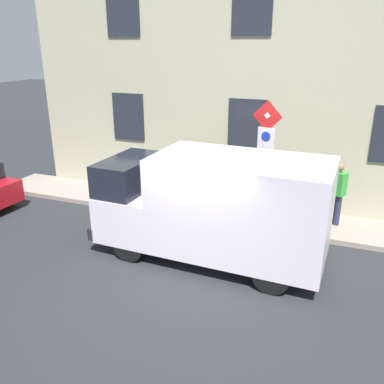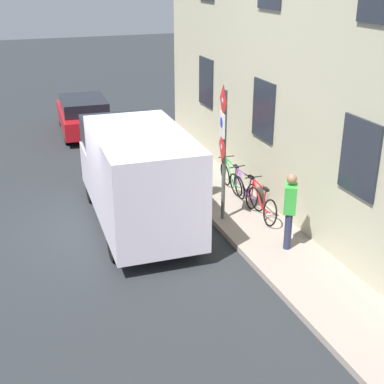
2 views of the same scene
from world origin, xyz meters
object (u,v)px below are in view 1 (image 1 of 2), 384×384
Objects in this scene: bicycle_red at (276,201)px; bicycle_purple at (247,197)px; pedestrian at (337,192)px; bicycle_green at (219,194)px; sign_post_stacked at (265,150)px; delivery_van at (214,205)px; litter_bin at (208,200)px.

bicycle_red is 1.00× the size of bicycle_purple.
pedestrian reaches higher than bicycle_red.
bicycle_green is 1.00× the size of pedestrian.
bicycle_purple is at bearing 118.07° from pedestrian.
sign_post_stacked reaches higher than delivery_van.
litter_bin reaches higher than bicycle_green.
sign_post_stacked is at bearing -108.67° from delivery_van.
bicycle_green is (0.00, 0.85, 0.00)m from bicycle_purple.
bicycle_green is at bearing 1.89° from bicycle_red.
pedestrian is (-0.16, -3.31, 0.56)m from bicycle_green.
pedestrian is (0.81, -1.83, -1.16)m from sign_post_stacked.
sign_post_stacked is at bearing 118.94° from bicycle_purple.
delivery_van is 3.74m from pedestrian.
litter_bin is at bearing 26.72° from bicycle_red.
bicycle_purple is (0.97, 0.63, -1.72)m from sign_post_stacked.
litter_bin reaches higher than bicycle_red.
sign_post_stacked is 1.88× the size of bicycle_red.
delivery_van is 3.15× the size of bicycle_purple.
delivery_van is 6.00× the size of litter_bin.
bicycle_red is 1.90× the size of litter_bin.
bicycle_red is at bearing -106.03° from delivery_van.
bicycle_purple is 1.91× the size of litter_bin.
sign_post_stacked is 2.27m from litter_bin.
litter_bin is at bearing 86.67° from bicycle_green.
litter_bin is at bearing 132.83° from pedestrian.
bicycle_purple is at bearing -177.61° from bicycle_green.
bicycle_purple is 0.85m from bicycle_green.
bicycle_purple is at bearing -89.75° from delivery_van.
bicycle_green is 1.90× the size of litter_bin.
delivery_van is 3.15× the size of bicycle_red.
litter_bin is (2.05, 0.84, -0.74)m from delivery_van.
delivery_van is 2.99m from bicycle_purple.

